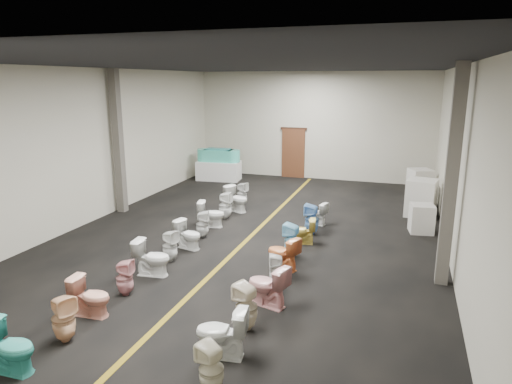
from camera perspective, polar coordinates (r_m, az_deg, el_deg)
floor at (r=12.51m, az=-0.64°, el=-5.54°), size 16.00×16.00×0.00m
ceiling at (r=11.80m, az=-0.70°, el=15.54°), size 16.00×16.00×0.00m
wall_back at (r=19.62m, az=7.08°, el=8.19°), size 10.00×0.00×10.00m
wall_left at (r=14.37m, az=-19.95°, el=5.42°), size 0.00×16.00×16.00m
wall_right at (r=11.36m, az=23.94°, el=3.02°), size 0.00×16.00×16.00m
aisle_stripe at (r=12.51m, az=-0.64°, el=-5.53°), size 0.12×15.60×0.01m
back_door at (r=19.89m, az=4.68°, el=4.83°), size 1.00×0.10×2.10m
door_frame at (r=19.76m, az=4.75°, el=7.90°), size 1.15×0.08×0.10m
column_left at (r=15.01m, az=-16.85°, el=5.98°), size 0.25×0.25×4.50m
column_right at (r=9.87m, az=23.23°, el=1.60°), size 0.25×0.25×4.50m
display_table at (r=19.46m, az=-4.67°, el=2.68°), size 1.88×1.08×0.80m
bathtub at (r=19.34m, az=-4.71°, el=4.64°), size 1.86×0.74×0.55m
appliance_crate_a at (r=13.52m, az=19.99°, el=-3.13°), size 0.71×0.71×0.80m
appliance_crate_b at (r=15.08m, az=19.94°, el=-0.70°), size 0.99×0.99×1.16m
appliance_crate_c at (r=16.29m, az=19.83°, el=-0.20°), size 0.84×0.84×0.86m
appliance_crate_d at (r=17.51m, az=19.79°, el=1.04°), size 0.96×0.96×1.03m
toilet_left_0 at (r=7.82m, az=-28.41°, el=-16.67°), size 0.79×0.46×0.80m
toilet_left_1 at (r=8.25m, az=-22.91°, el=-14.34°), size 0.49×0.48×0.81m
toilet_left_2 at (r=8.90m, az=-19.96°, el=-12.18°), size 0.75×0.46×0.74m
toilet_left_3 at (r=9.48m, az=-16.10°, el=-10.26°), size 0.39×0.39×0.73m
toilet_left_4 at (r=10.24m, az=-12.84°, el=-8.00°), size 0.83×0.53×0.80m
toilet_left_5 at (r=10.91m, az=-10.71°, el=-6.64°), size 0.41×0.40×0.76m
toilet_left_6 at (r=11.65m, az=-8.44°, el=-5.29°), size 0.78×0.55×0.73m
toilet_left_7 at (r=12.37m, az=-6.72°, el=-4.04°), size 0.43×0.42×0.74m
toilet_left_8 at (r=13.24m, az=-5.60°, el=-2.76°), size 0.82×0.58×0.77m
toilet_left_9 at (r=13.95m, az=-3.87°, el=-1.69°), size 0.40×0.39×0.85m
toilet_left_10 at (r=14.74m, az=-2.42°, el=-0.86°), size 0.92×0.73×0.82m
toilet_left_11 at (r=15.49m, az=-1.77°, el=-0.22°), size 0.42×0.42×0.78m
toilet_right_0 at (r=6.59m, az=-5.62°, el=-21.18°), size 0.45×0.45×0.75m
toilet_right_1 at (r=7.28m, az=-4.35°, el=-17.16°), size 0.85×0.56×0.81m
toilet_right_2 at (r=7.95m, az=-1.21°, el=-14.17°), size 0.50×0.49×0.83m
toilet_right_3 at (r=8.72m, az=1.45°, el=-11.58°), size 0.90×0.66×0.82m
toilet_right_4 at (r=9.54m, az=2.62°, el=-9.71°), size 0.39×0.39×0.68m
toilet_right_5 at (r=10.30m, az=3.37°, el=-7.63°), size 0.86×0.66×0.77m
toilet_right_6 at (r=11.00m, az=4.55°, el=-6.04°), size 0.43×0.43×0.83m
toilet_right_7 at (r=11.92m, az=5.84°, el=-4.88°), size 0.72×0.49×0.68m
toilet_right_8 at (r=12.62m, az=7.00°, el=-3.42°), size 0.40×0.39×0.86m
toilet_right_9 at (r=13.52m, az=7.51°, el=-2.65°), size 0.75×0.56×0.68m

